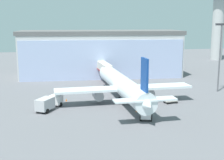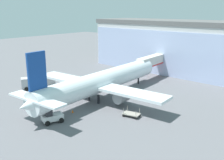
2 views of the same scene
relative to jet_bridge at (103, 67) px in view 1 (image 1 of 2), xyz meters
name	(u,v)px [view 1 (image 1 of 2)]	position (x,y,z in m)	size (l,w,h in m)	color
ground	(127,108)	(0.89, -26.69, -4.45)	(240.00, 240.00, 0.00)	slate
terminal_building	(101,53)	(0.89, 11.55, 2.74)	(51.33, 18.16, 14.39)	#BBBBBB
jet_bridge	(103,67)	(0.00, 0.00, 0.00)	(2.93, 13.26, 5.83)	beige
control_tower	(219,15)	(57.78, 42.72, 15.46)	(10.37, 10.37, 31.84)	#B6B6B6
apron_light_mast	(220,51)	(26.53, -16.13, 5.67)	(3.20, 0.40, 16.84)	#59595E
airplane	(123,86)	(1.04, -21.45, -0.90)	(29.85, 36.94, 11.34)	white
catering_truck	(49,103)	(-14.85, -25.13, -2.98)	(5.62, 7.40, 2.65)	silver
baggage_cart	(171,101)	(10.90, -24.69, -3.95)	(3.04, 2.08, 1.50)	#9E998C
pushback_tug	(146,114)	(2.53, -34.56, -3.48)	(3.02, 3.61, 2.30)	silver
safety_cone_nose	(136,110)	(2.00, -29.72, -4.18)	(0.36, 0.36, 0.55)	orange
safety_cone_wingtip	(66,100)	(-11.19, -19.05, -4.18)	(0.36, 0.36, 0.55)	orange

